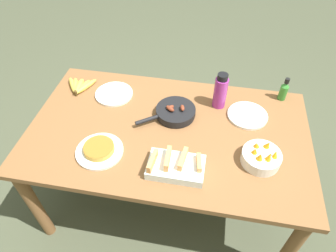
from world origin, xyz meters
name	(u,v)px	position (x,y,z in m)	size (l,w,h in m)	color
ground_plane	(168,196)	(0.00, 0.00, 0.00)	(14.00, 14.00, 0.00)	#474C38
dining_table	(168,140)	(0.00, 0.00, 0.64)	(1.62, 0.95, 0.73)	brown
banana_bunch	(79,86)	(-0.65, 0.27, 0.75)	(0.21, 0.19, 0.04)	gold
melon_tray	(175,166)	(0.09, -0.27, 0.76)	(0.29, 0.18, 0.10)	silver
skillet	(175,112)	(0.02, 0.12, 0.76)	(0.34, 0.28, 0.08)	black
frittata_plate_center	(99,150)	(-0.33, -0.23, 0.75)	(0.26, 0.26, 0.05)	silver
empty_plate_near_front	(247,115)	(0.45, 0.20, 0.74)	(0.24, 0.24, 0.02)	silver
empty_plate_far_left	(114,94)	(-0.40, 0.24, 0.74)	(0.24, 0.24, 0.02)	silver
fruit_bowl_mango	(261,157)	(0.52, -0.14, 0.77)	(0.20, 0.20, 0.12)	silver
water_bottle	(220,91)	(0.27, 0.27, 0.84)	(0.08, 0.08, 0.24)	#992D89
hot_sauce_bottle	(284,90)	(0.67, 0.40, 0.80)	(0.05, 0.05, 0.16)	#337F2D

